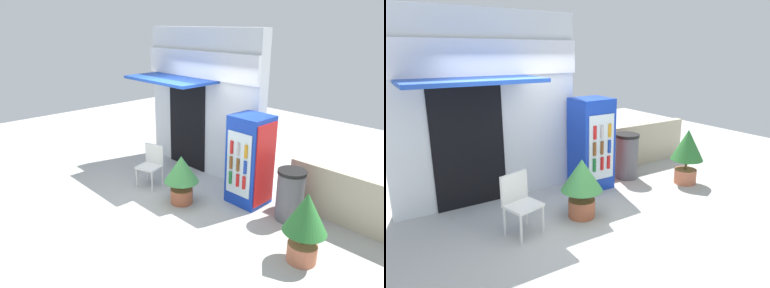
{
  "view_description": "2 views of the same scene",
  "coord_description": "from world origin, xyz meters",
  "views": [
    {
      "loc": [
        5.06,
        -3.94,
        3.28
      ],
      "look_at": [
        0.28,
        0.53,
        1.04
      ],
      "focal_mm": 33.26,
      "sensor_mm": 36.0,
      "label": 1
    },
    {
      "loc": [
        -2.28,
        -4.07,
        2.54
      ],
      "look_at": [
        0.65,
        0.51,
        1.07
      ],
      "focal_mm": 32.26,
      "sensor_mm": 36.0,
      "label": 2
    }
  ],
  "objects": [
    {
      "name": "ground",
      "position": [
        0.0,
        0.0,
        0.0
      ],
      "size": [
        16.0,
        16.0,
        0.0
      ],
      "primitive_type": "plane",
      "color": "#B2B2AD"
    },
    {
      "name": "storefront_building",
      "position": [
        -0.49,
        1.55,
        1.64
      ],
      "size": [
        3.22,
        1.29,
        3.2
      ],
      "color": "silver",
      "rests_on": "ground"
    },
    {
      "name": "drink_cooler",
      "position": [
        1.31,
        1.05,
        0.85
      ],
      "size": [
        0.69,
        0.69,
        1.71
      ],
      "color": "#1438B2",
      "rests_on": "ground"
    },
    {
      "name": "plastic_chair",
      "position": [
        -0.55,
        0.16,
        0.51
      ],
      "size": [
        0.55,
        0.53,
        0.88
      ],
      "color": "silver",
      "rests_on": "ground"
    },
    {
      "name": "potted_plant_near_shop",
      "position": [
        0.46,
        0.1,
        0.59
      ],
      "size": [
        0.66,
        0.66,
        0.95
      ],
      "color": "#AD5B3D",
      "rests_on": "ground"
    },
    {
      "name": "potted_plant_curbside",
      "position": [
        2.97,
        0.19,
        0.67
      ],
      "size": [
        0.62,
        0.62,
        1.09
      ],
      "color": "#BC6B4C",
      "rests_on": "ground"
    },
    {
      "name": "trash_bin",
      "position": [
        2.19,
        1.06,
        0.46
      ],
      "size": [
        0.49,
        0.49,
        0.92
      ],
      "color": "#595960",
      "rests_on": "ground"
    },
    {
      "name": "stone_boundary_wall",
      "position": [
        3.1,
        1.6,
        0.47
      ],
      "size": [
        2.4,
        0.21,
        0.94
      ],
      "primitive_type": "cube",
      "color": "#B7AD93",
      "rests_on": "ground"
    }
  ]
}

